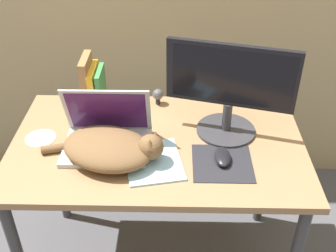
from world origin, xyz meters
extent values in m
cube|color=#93704C|center=(0.00, 0.35, 0.72)|extent=(1.14, 0.69, 0.03)
cylinder|color=#38383D|center=(-0.52, 0.64, 0.35)|extent=(0.04, 0.04, 0.71)
cylinder|color=#38383D|center=(0.52, 0.64, 0.35)|extent=(0.04, 0.04, 0.71)
cube|color=#B7B7BC|center=(-0.19, 0.29, 0.74)|extent=(0.33, 0.23, 0.02)
cube|color=#28282D|center=(-0.19, 0.28, 0.75)|extent=(0.27, 0.12, 0.00)
cube|color=#B7B7BC|center=(-0.19, 0.37, 0.86)|extent=(0.33, 0.09, 0.22)
cube|color=#421956|center=(-0.19, 0.37, 0.86)|extent=(0.29, 0.07, 0.19)
ellipsoid|color=brown|center=(-0.18, 0.24, 0.79)|extent=(0.40, 0.35, 0.10)
sphere|color=brown|center=(-0.02, 0.22, 0.81)|extent=(0.09, 0.09, 0.09)
cone|color=brown|center=(0.00, 0.24, 0.84)|extent=(0.04, 0.04, 0.03)
cone|color=brown|center=(-0.02, 0.19, 0.84)|extent=(0.04, 0.04, 0.03)
cylinder|color=brown|center=(-0.36, 0.28, 0.75)|extent=(0.14, 0.07, 0.03)
cylinder|color=#333338|center=(0.27, 0.42, 0.74)|extent=(0.24, 0.24, 0.01)
cylinder|color=#333338|center=(0.27, 0.42, 0.81)|extent=(0.04, 0.04, 0.12)
cube|color=black|center=(0.27, 0.42, 0.99)|extent=(0.48, 0.14, 0.25)
cube|color=black|center=(0.28, 0.41, 0.99)|extent=(0.44, 0.12, 0.22)
cube|color=#232328|center=(0.24, 0.22, 0.74)|extent=(0.22, 0.22, 0.00)
ellipsoid|color=black|center=(0.24, 0.24, 0.75)|extent=(0.06, 0.11, 0.03)
cube|color=olive|center=(-0.30, 0.59, 0.85)|extent=(0.03, 0.16, 0.24)
cube|color=gold|center=(-0.27, 0.59, 0.83)|extent=(0.03, 0.17, 0.19)
cube|color=#387A42|center=(-0.25, 0.59, 0.83)|extent=(0.02, 0.15, 0.18)
cube|color=#99C6E0|center=(-0.01, 0.22, 0.74)|extent=(0.24, 0.28, 0.01)
cylinder|color=#232328|center=(-0.01, 0.63, 0.75)|extent=(0.02, 0.02, 0.02)
sphere|color=#4C4C51|center=(-0.01, 0.63, 0.78)|extent=(0.05, 0.05, 0.05)
cylinder|color=silver|center=(-0.46, 0.36, 0.74)|extent=(0.12, 0.12, 0.00)
camera|label=1|loc=(0.07, -0.96, 1.72)|focal=45.00mm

